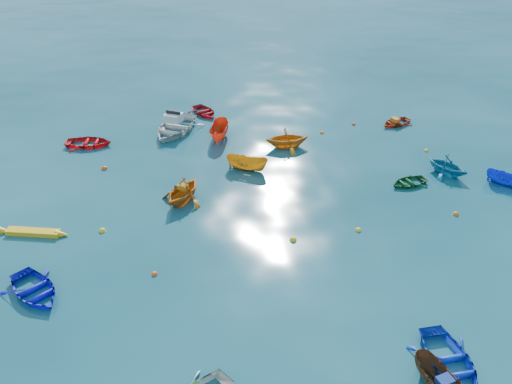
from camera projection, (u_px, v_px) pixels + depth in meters
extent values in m
plane|color=#093745|center=(274.00, 249.00, 25.89)|extent=(160.00, 160.00, 0.00)
imported|color=#1012CC|center=(36.00, 294.00, 23.07)|extent=(3.89, 4.13, 0.70)
imported|color=#1036D2|center=(449.00, 367.00, 19.63)|extent=(2.55, 3.56, 0.73)
imported|color=#C66512|center=(183.00, 201.00, 29.76)|extent=(3.96, 4.05, 1.62)
imported|color=#C98411|center=(247.00, 170.00, 32.95)|extent=(3.03, 2.29, 1.11)
imported|color=#114B1A|center=(408.00, 184.00, 31.35)|extent=(2.76, 2.24, 0.51)
imported|color=#187095|center=(445.00, 174.00, 32.48)|extent=(3.45, 3.57, 1.44)
imported|color=red|center=(89.00, 145.00, 35.93)|extent=(3.66, 2.93, 0.68)
imported|color=red|center=(220.00, 138.00, 36.94)|extent=(2.12, 3.50, 1.27)
imported|color=#A32C0D|center=(395.00, 124.00, 39.00)|extent=(3.11, 2.69, 0.54)
imported|color=#102ED1|center=(505.00, 185.00, 31.33)|extent=(2.45, 2.43, 0.97)
imported|color=#AE0E16|center=(204.00, 114.00, 40.74)|extent=(3.04, 3.51, 0.61)
imported|color=orange|center=(287.00, 147.00, 35.70)|extent=(3.06, 2.64, 1.60)
imported|color=silver|center=(175.00, 132.00, 37.90)|extent=(5.42, 5.94, 1.61)
cube|color=navy|center=(445.00, 381.00, 18.28)|extent=(0.66, 0.56, 0.28)
cube|color=#B36E12|center=(183.00, 187.00, 29.30)|extent=(0.71, 0.68, 0.28)
cube|color=orange|center=(395.00, 120.00, 38.73)|extent=(0.66, 0.75, 0.30)
sphere|color=#EE550C|center=(155.00, 274.00, 24.22)|extent=(0.30, 0.30, 0.30)
sphere|color=yellow|center=(358.00, 230.00, 27.25)|extent=(0.33, 0.33, 0.33)
sphere|color=orange|center=(456.00, 214.00, 28.54)|extent=(0.34, 0.34, 0.34)
sphere|color=yellow|center=(102.00, 231.00, 27.19)|extent=(0.36, 0.36, 0.36)
sphere|color=#CE470B|center=(105.00, 169.00, 33.03)|extent=(0.39, 0.39, 0.39)
sphere|color=yellow|center=(293.00, 240.00, 26.51)|extent=(0.38, 0.38, 0.38)
sphere|color=orange|center=(322.00, 133.00, 37.68)|extent=(0.31, 0.31, 0.31)
sphere|color=yellow|center=(170.00, 123.00, 39.25)|extent=(0.38, 0.38, 0.38)
sphere|color=#D5480B|center=(354.00, 125.00, 38.99)|extent=(0.31, 0.31, 0.31)
sphere|color=gold|center=(426.00, 151.00, 35.20)|extent=(0.30, 0.30, 0.30)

